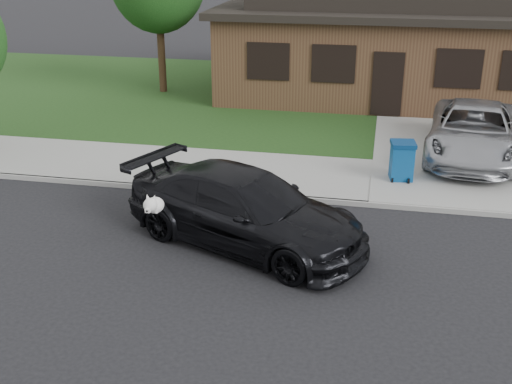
# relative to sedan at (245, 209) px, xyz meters

# --- Properties ---
(ground) EXTENTS (120.00, 120.00, 0.00)m
(ground) POSITION_rel_sedan_xyz_m (-1.35, -1.12, -0.75)
(ground) COLOR black
(ground) RESTS_ON ground
(sidewalk) EXTENTS (60.00, 3.00, 0.12)m
(sidewalk) POSITION_rel_sedan_xyz_m (-1.35, 3.88, -0.69)
(sidewalk) COLOR gray
(sidewalk) RESTS_ON ground
(curb) EXTENTS (60.00, 0.12, 0.12)m
(curb) POSITION_rel_sedan_xyz_m (-1.35, 2.38, -0.69)
(curb) COLOR gray
(curb) RESTS_ON ground
(lawn) EXTENTS (60.00, 13.00, 0.13)m
(lawn) POSITION_rel_sedan_xyz_m (-1.35, 11.88, -0.69)
(lawn) COLOR #193814
(lawn) RESTS_ON ground
(driveway) EXTENTS (4.50, 13.00, 0.14)m
(driveway) POSITION_rel_sedan_xyz_m (4.65, 8.88, -0.68)
(driveway) COLOR gray
(driveway) RESTS_ON ground
(sedan) EXTENTS (5.59, 3.99, 1.50)m
(sedan) POSITION_rel_sedan_xyz_m (0.00, 0.00, 0.00)
(sedan) COLOR black
(sedan) RESTS_ON ground
(minivan) EXTENTS (3.00, 5.40, 1.43)m
(minivan) POSITION_rel_sedan_xyz_m (5.04, 6.12, 0.10)
(minivan) COLOR #A4A6AB
(minivan) RESTS_ON driveway
(recycling_bin) EXTENTS (0.66, 0.67, 0.99)m
(recycling_bin) POSITION_rel_sedan_xyz_m (3.13, 3.99, -0.13)
(recycling_bin) COLOR navy
(recycling_bin) RESTS_ON sidewalk
(house) EXTENTS (12.60, 8.60, 4.65)m
(house) POSITION_rel_sedan_xyz_m (2.65, 13.88, 1.38)
(house) COLOR #422B1C
(house) RESTS_ON ground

